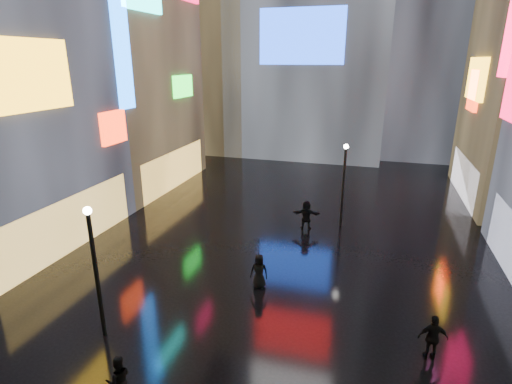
% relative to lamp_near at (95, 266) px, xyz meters
% --- Properties ---
extents(ground, '(140.00, 140.00, 0.00)m').
position_rel_lamp_near_xyz_m(ground, '(4.89, 11.72, -2.94)').
color(ground, black).
rests_on(ground, ground).
extents(building_left_far, '(10.28, 12.00, 22.00)m').
position_rel_lamp_near_xyz_m(building_left_far, '(-11.09, 17.72, 8.04)').
color(building_left_far, black).
rests_on(building_left_far, ground).
extents(tower_flank_left, '(10.00, 10.00, 26.00)m').
position_rel_lamp_near_xyz_m(tower_flank_left, '(-9.11, 33.72, 10.06)').
color(tower_flank_left, black).
rests_on(tower_flank_left, ground).
extents(lamp_near, '(0.30, 0.30, 5.20)m').
position_rel_lamp_near_xyz_m(lamp_near, '(0.00, 0.00, 0.00)').
color(lamp_near, black).
rests_on(lamp_near, ground).
extents(lamp_far, '(0.30, 0.30, 5.20)m').
position_rel_lamp_near_xyz_m(lamp_far, '(7.61, 13.31, 0.00)').
color(lamp_far, black).
rests_on(lamp_far, ground).
extents(pedestrian_1, '(0.97, 0.94, 1.57)m').
position_rel_lamp_near_xyz_m(pedestrian_1, '(2.42, -2.47, -2.16)').
color(pedestrian_1, black).
rests_on(pedestrian_1, ground).
extents(pedestrian_3, '(1.05, 0.58, 1.70)m').
position_rel_lamp_near_xyz_m(pedestrian_3, '(11.70, 2.19, -2.09)').
color(pedestrian_3, black).
rests_on(pedestrian_3, ground).
extents(pedestrian_4, '(0.85, 0.60, 1.64)m').
position_rel_lamp_near_xyz_m(pedestrian_4, '(4.68, 4.89, -2.12)').
color(pedestrian_4, black).
rests_on(pedestrian_4, ground).
extents(pedestrian_5, '(1.74, 0.72, 1.82)m').
position_rel_lamp_near_xyz_m(pedestrian_5, '(5.60, 12.10, -2.03)').
color(pedestrian_5, black).
rests_on(pedestrian_5, ground).
extents(umbrella_2, '(1.29, 1.29, 0.83)m').
position_rel_lamp_near_xyz_m(umbrella_2, '(4.68, 4.89, -0.89)').
color(umbrella_2, black).
rests_on(umbrella_2, pedestrian_4).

